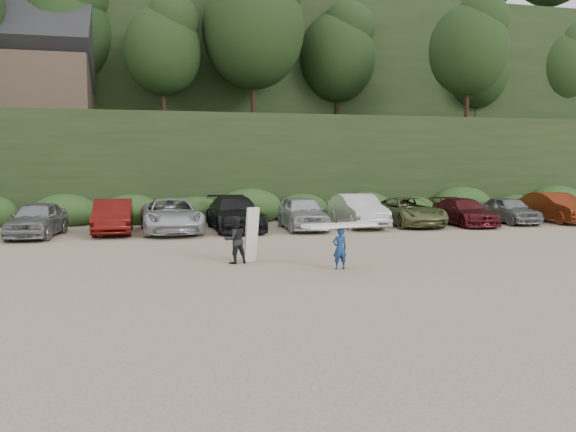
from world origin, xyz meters
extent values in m
plane|color=tan|center=(0.00, 0.00, 0.00)|extent=(120.00, 120.00, 0.00)
cube|color=black|center=(0.00, 22.00, 3.00)|extent=(80.00, 14.00, 6.00)
cube|color=black|center=(0.00, 40.00, 8.00)|extent=(90.00, 30.00, 16.00)
ellipsoid|color=black|center=(0.00, 22.00, 11.00)|extent=(66.00, 12.00, 10.00)
cube|color=#2B491E|center=(-0.55, 14.50, 0.60)|extent=(46.20, 2.00, 1.20)
cube|color=brown|center=(-12.00, 24.00, 8.00)|extent=(8.00, 6.00, 4.00)
imported|color=gray|center=(-8.92, 9.64, 0.77)|extent=(2.17, 4.64, 1.54)
imported|color=#60110E|center=(-5.83, 10.22, 0.77)|extent=(1.73, 4.71, 1.54)
imported|color=#B7B8BE|center=(-3.27, 10.03, 0.79)|extent=(2.95, 5.81, 1.58)
imported|color=black|center=(-0.29, 10.29, 0.80)|extent=(2.52, 5.65, 1.61)
imported|color=#B1B2B6|center=(2.90, 9.83, 0.81)|extent=(2.09, 4.83, 1.62)
imported|color=silver|center=(5.88, 10.31, 0.82)|extent=(1.81, 5.02, 1.65)
imported|color=#626B3E|center=(8.62, 10.29, 0.72)|extent=(2.47, 5.21, 1.43)
imported|color=#52121A|center=(11.52, 9.87, 0.69)|extent=(2.06, 4.79, 1.38)
imported|color=slate|center=(14.32, 10.18, 0.71)|extent=(1.75, 4.21, 1.43)
imported|color=#63220E|center=(17.12, 10.13, 0.80)|extent=(1.74, 4.86, 1.60)
imported|color=navy|center=(1.42, -0.45, 0.62)|extent=(0.47, 0.33, 1.24)
cube|color=white|center=(1.42, -0.45, 1.31)|extent=(2.35, 1.12, 0.09)
imported|color=black|center=(-1.48, 1.23, 0.75)|extent=(0.84, 0.72, 1.49)
cube|color=beige|center=(-0.93, 1.36, 0.88)|extent=(0.55, 0.49, 1.76)
camera|label=1|loc=(-3.76, -16.16, 3.08)|focal=35.00mm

